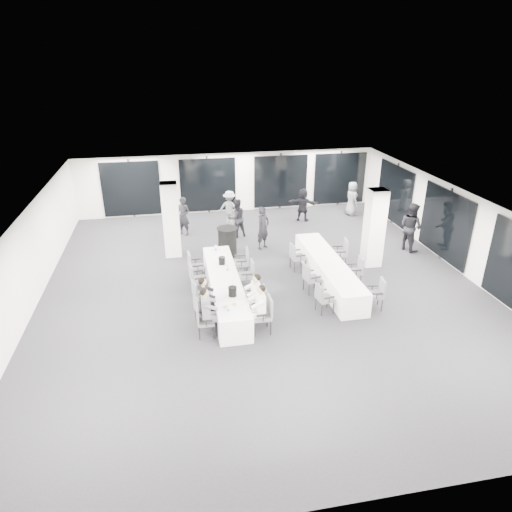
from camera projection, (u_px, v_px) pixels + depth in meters
The scene contains 42 objects.
room at pixel (282, 234), 15.54m from camera, with size 14.04×16.04×2.84m.
column_left at pixel (171, 220), 16.78m from camera, with size 0.60×0.60×2.80m, color white.
column_right at pixel (374, 228), 16.01m from camera, with size 0.60×0.60×2.80m, color white.
banquet_table_main at pixel (225, 289), 14.05m from camera, with size 0.90×5.00×0.75m, color white.
banquet_table_side at pixel (328, 271), 15.22m from camera, with size 0.90×5.00×0.75m, color white.
cocktail_table at pixel (227, 242), 17.09m from camera, with size 0.79×0.79×1.09m.
chair_main_left_near at pixel (203, 319), 12.18m from camera, with size 0.47×0.52×0.91m.
chair_main_left_second at pixel (201, 308), 12.73m from camera, with size 0.54×0.57×0.88m.
chair_main_left_mid at pixel (199, 293), 13.56m from camera, with size 0.53×0.56×0.88m.
chair_main_left_fourth at pixel (196, 277), 14.32m from camera, with size 0.57×0.61×1.01m.
chair_main_left_far at pixel (194, 265), 15.13m from camera, with size 0.55×0.61×1.02m.
chair_main_right_near at pixel (265, 312), 12.35m from camera, with size 0.53×0.59×1.04m.
chair_main_right_second at pixel (260, 301), 12.94m from camera, with size 0.53×0.58×1.00m.
chair_main_right_mid at pixel (253, 289), 13.81m from camera, with size 0.46×0.51×0.86m.
chair_main_right_fourth at pixel (248, 273), 14.66m from camera, with size 0.50×0.55×0.97m.
chair_main_right_far at pixel (243, 260), 15.54m from camera, with size 0.52×0.57×0.98m.
chair_side_left_near at pixel (323, 297), 13.31m from camera, with size 0.53×0.57×0.91m.
chair_side_left_mid at pixel (310, 277), 14.43m from camera, with size 0.56×0.59×0.95m.
chair_side_left_far at pixel (296, 255), 15.94m from camera, with size 0.54×0.59×0.97m.
chair_side_right_near at pixel (377, 292), 13.51m from camera, with size 0.55×0.59×0.95m.
chair_side_right_mid at pixel (356, 269), 14.97m from camera, with size 0.50×0.55×0.93m.
chair_side_right_far at pixel (341, 251), 16.20m from camera, with size 0.59×0.63×1.01m.
seated_guest_a at pixel (208, 309), 12.09m from camera, with size 0.50×0.38×1.44m.
seated_guest_b at pixel (206, 298), 12.65m from camera, with size 0.50×0.38×1.44m.
seated_guest_c at pixel (258, 306), 12.23m from camera, with size 0.50×0.38×1.44m.
seated_guest_d at pixel (254, 294), 12.82m from camera, with size 0.50×0.38×1.44m.
standing_guest_a at pixel (263, 225), 17.56m from camera, with size 0.69×0.56×1.90m, color black.
standing_guest_b at pixel (236, 216), 18.69m from camera, with size 0.88×0.54×1.83m, color black.
standing_guest_c at pixel (230, 206), 20.02m from camera, with size 1.13×0.58×1.75m, color slate.
standing_guest_e at pixel (352, 196), 21.25m from camera, with size 0.87×0.53×1.79m, color slate.
standing_guest_f at pixel (303, 203), 20.53m from camera, with size 1.57×0.60×1.71m, color black.
standing_guest_g at pixel (183, 214), 18.89m from camera, with size 0.67×0.54×1.84m, color black.
standing_guest_h at pixel (411, 224), 17.38m from camera, with size 1.03×0.63×2.13m, color black.
ice_bucket_near at pixel (232, 291), 12.83m from camera, with size 0.24×0.24×0.28m, color black.
ice_bucket_far at pixel (222, 261), 14.76m from camera, with size 0.22×0.22×0.25m, color black.
water_bottle_a at pixel (228, 309), 12.03m from camera, with size 0.06×0.06×0.19m, color silver.
water_bottle_b at pixel (227, 269), 14.25m from camera, with size 0.07×0.07×0.21m, color silver.
water_bottle_c at pixel (216, 248), 15.69m from camera, with size 0.08×0.08×0.24m, color silver.
plate_a at pixel (226, 307), 12.30m from camera, with size 0.22×0.22×0.03m.
plate_b at pixel (234, 304), 12.41m from camera, with size 0.21×0.21×0.03m.
plate_c at pixel (230, 287), 13.31m from camera, with size 0.22×0.22×0.03m.
wine_glass at pixel (242, 305), 12.11m from camera, with size 0.08×0.08×0.20m.
Camera 1 is at (-2.69, -12.97, 7.04)m, focal length 32.00 mm.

